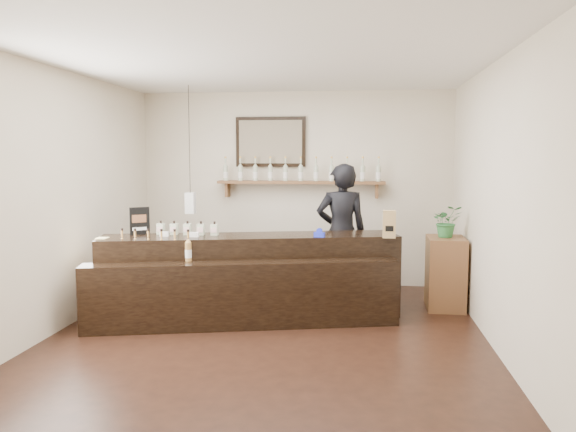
# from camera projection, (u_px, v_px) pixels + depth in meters

# --- Properties ---
(ground) EXTENTS (5.00, 5.00, 0.00)m
(ground) POSITION_uv_depth(u_px,v_px,m) (268.00, 335.00, 5.87)
(ground) COLOR black
(ground) RESTS_ON ground
(room_shell) EXTENTS (5.00, 5.00, 5.00)m
(room_shell) POSITION_uv_depth(u_px,v_px,m) (267.00, 173.00, 5.69)
(room_shell) COLOR beige
(room_shell) RESTS_ON ground
(back_wall_decor) EXTENTS (2.66, 0.96, 1.69)m
(back_wall_decor) POSITION_uv_depth(u_px,v_px,m) (283.00, 164.00, 8.05)
(back_wall_decor) COLOR brown
(back_wall_decor) RESTS_ON ground
(counter) EXTENTS (3.47, 1.70, 1.12)m
(counter) POSITION_uv_depth(u_px,v_px,m) (248.00, 281.00, 6.43)
(counter) COLOR black
(counter) RESTS_ON ground
(promo_sign) EXTENTS (0.20, 0.15, 0.32)m
(promo_sign) POSITION_uv_depth(u_px,v_px,m) (140.00, 221.00, 6.55)
(promo_sign) COLOR black
(promo_sign) RESTS_ON counter
(paper_bag) EXTENTS (0.14, 0.11, 0.31)m
(paper_bag) POSITION_uv_depth(u_px,v_px,m) (389.00, 224.00, 6.28)
(paper_bag) COLOR #9D7B4C
(paper_bag) RESTS_ON counter
(tape_dispenser) EXTENTS (0.13, 0.08, 0.10)m
(tape_dispenser) POSITION_uv_depth(u_px,v_px,m) (319.00, 234.00, 6.34)
(tape_dispenser) COLOR #1B27C0
(tape_dispenser) RESTS_ON counter
(side_cabinet) EXTENTS (0.46, 0.62, 0.88)m
(side_cabinet) POSITION_uv_depth(u_px,v_px,m) (445.00, 273.00, 6.90)
(side_cabinet) COLOR brown
(side_cabinet) RESTS_ON ground
(potted_plant) EXTENTS (0.39, 0.36, 0.39)m
(potted_plant) POSITION_uv_depth(u_px,v_px,m) (447.00, 221.00, 6.84)
(potted_plant) COLOR #2C6F35
(potted_plant) RESTS_ON side_cabinet
(shopkeeper) EXTENTS (0.81, 0.62, 2.01)m
(shopkeeper) POSITION_uv_depth(u_px,v_px,m) (341.00, 224.00, 7.21)
(shopkeeper) COLOR black
(shopkeeper) RESTS_ON ground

